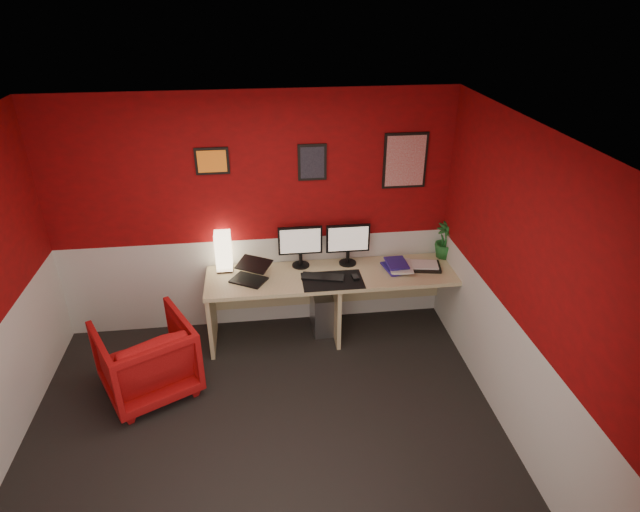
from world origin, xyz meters
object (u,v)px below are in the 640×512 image
Objects in this scene: monitor_right at (348,238)px; armchair at (147,358)px; desk at (335,304)px; pc_tower at (321,309)px; laptop at (248,271)px; potted_plant at (445,240)px; shoji_lamp at (224,252)px; zen_tray at (423,266)px; monitor_left at (300,241)px.

armchair is (-1.97, -0.85, -0.66)m from monitor_right.
desk reaches higher than pc_tower.
armchair is at bearing -115.59° from laptop.
laptop is at bearing -167.25° from monitor_right.
shoji_lamp is at bearing -179.95° from potted_plant.
monitor_right is (0.16, 0.20, 0.66)m from desk.
monitor_right is at bearing -0.92° from shoji_lamp.
shoji_lamp is 1.21m from pc_tower.
monitor_right is 0.83m from zen_tray.
laptop reaches higher than desk.
monitor_left is 1.29m from zen_tray.
laptop is at bearing -169.21° from pc_tower.
shoji_lamp is 1.21× the size of laptop.
shoji_lamp is 0.78m from monitor_left.
potted_plant is (2.08, 0.26, 0.08)m from laptop.
desk is 0.99m from laptop.
armchair is at bearing -128.68° from shoji_lamp.
pc_tower is (0.74, 0.17, -0.61)m from laptop.
armchair is (-1.81, -0.65, -0.01)m from desk.
laptop is at bearing -155.61° from monitor_left.
monitor_right is 2.25m from armchair.
monitor_left reaches higher than armchair.
desk is 1.27m from shoji_lamp.
desk is 1.35m from potted_plant.
monitor_left is 1.29× the size of pc_tower.
laptop is 0.85× the size of potted_plant.
shoji_lamp reaches higher than zen_tray.
armchair is at bearing -166.18° from zen_tray.
shoji_lamp reaches higher than pc_tower.
laptop is (-0.87, -0.03, 0.47)m from desk.
monitor_left is (0.78, -0.01, 0.09)m from shoji_lamp.
potted_plant is (1.05, 0.02, -0.10)m from monitor_right.
laptop is 0.73× the size of pc_tower.
potted_plant is at bearing 168.93° from armchair.
pc_tower is 0.57× the size of armchair.
zen_tray is at bearing 1.33° from desk.
laptop is 1.22m from armchair.
pc_tower is at bearing -176.13° from potted_plant.
monitor_right reaches higher than desk.
zen_tray is (2.03, -0.20, -0.18)m from shoji_lamp.
laptop reaches higher than zen_tray.
armchair is (-0.94, -0.62, -0.48)m from laptop.
laptop is 0.98m from pc_tower.
laptop is at bearing -173.79° from armchair.
monitor_right is at bearing 43.67° from laptop.
monitor_right is (1.03, 0.23, 0.18)m from laptop.
monitor_left reaches higher than desk.
shoji_lamp reaches higher than desk.
shoji_lamp is 0.69× the size of monitor_left.
armchair is at bearing -160.26° from desk.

